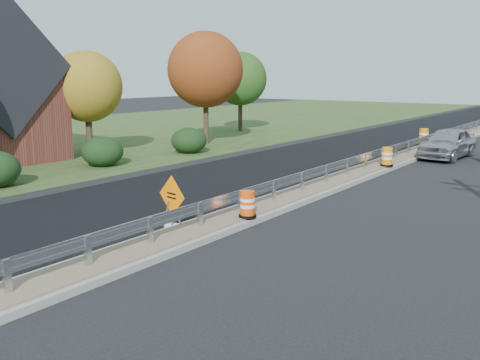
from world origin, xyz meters
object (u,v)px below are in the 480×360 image
Objects in this scene: car_silver at (448,143)px; barrel_median_mid at (387,157)px; caution_sign at (172,216)px; barrel_median_far at (424,137)px; barrel_median_near at (248,205)px.

barrel_median_mid is at bearing -98.55° from car_silver.
caution_sign reaches higher than barrel_median_far.
car_silver is at bearing 92.20° from caution_sign.
caution_sign is 0.33× the size of car_silver.
caution_sign is at bearing -90.89° from barrel_median_far.
barrel_median_far reaches higher than barrel_median_mid.
car_silver is (2.35, -3.28, 0.13)m from barrel_median_far.
barrel_median_far is (-1.10, 20.72, 0.09)m from barrel_median_near.
barrel_median_far is 0.20× the size of car_silver.
barrel_median_near is 17.49m from car_silver.
barrel_median_mid is 9.15m from barrel_median_far.
barrel_median_far is 4.04m from car_silver.
barrel_median_near is (1.45, 1.83, 0.20)m from caution_sign.
caution_sign is 22.55m from barrel_median_far.
caution_sign is at bearing -96.15° from barrel_median_mid.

